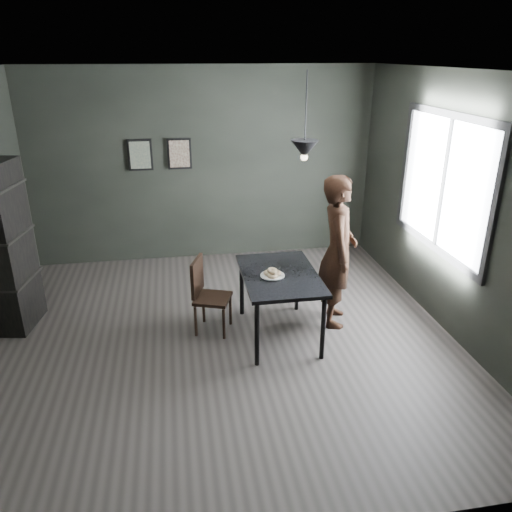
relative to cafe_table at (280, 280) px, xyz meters
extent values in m
plane|color=#332E2C|center=(-0.60, 0.00, -0.67)|extent=(5.00, 5.00, 0.00)
cube|color=black|center=(-0.60, 2.50, 0.73)|extent=(5.00, 0.10, 2.80)
cube|color=silver|center=(-0.60, 0.00, 2.13)|extent=(5.00, 5.00, 0.02)
cube|color=white|center=(1.88, 0.20, 0.93)|extent=(0.02, 1.80, 1.40)
cube|color=black|center=(1.87, 0.20, 0.93)|extent=(0.04, 1.96, 1.56)
cube|color=black|center=(0.00, 0.00, 0.06)|extent=(0.80, 1.20, 0.04)
cylinder|color=black|center=(-0.34, -0.54, -0.32)|extent=(0.05, 0.05, 0.71)
cylinder|color=black|center=(0.34, -0.54, -0.32)|extent=(0.05, 0.05, 0.71)
cylinder|color=black|center=(-0.34, 0.54, -0.32)|extent=(0.05, 0.05, 0.71)
cylinder|color=black|center=(0.34, 0.54, -0.32)|extent=(0.05, 0.05, 0.71)
cylinder|color=white|center=(-0.09, -0.07, 0.08)|extent=(0.23, 0.23, 0.01)
torus|color=beige|center=(-0.05, -0.05, 0.11)|extent=(0.11, 0.11, 0.04)
torus|color=beige|center=(-0.13, -0.04, 0.11)|extent=(0.11, 0.11, 0.04)
torus|color=beige|center=(-0.10, -0.11, 0.11)|extent=(0.11, 0.11, 0.04)
torus|color=beige|center=(-0.09, -0.07, 0.15)|extent=(0.16, 0.16, 0.06)
imported|color=black|center=(0.71, 0.20, 0.20)|extent=(0.57, 0.73, 1.75)
cube|color=black|center=(-0.71, 0.22, -0.27)|extent=(0.48, 0.48, 0.04)
cube|color=black|center=(-0.87, 0.27, -0.01)|extent=(0.16, 0.36, 0.41)
cylinder|color=black|center=(-0.92, 0.12, -0.49)|extent=(0.03, 0.03, 0.37)
cylinder|color=black|center=(-0.62, 0.01, -0.49)|extent=(0.03, 0.03, 0.37)
cylinder|color=black|center=(-0.81, 0.42, -0.49)|extent=(0.03, 0.03, 0.37)
cylinder|color=black|center=(-0.51, 0.31, -0.49)|extent=(0.03, 0.03, 0.37)
cube|color=black|center=(-2.92, 0.73, 0.28)|extent=(0.46, 0.69, 1.91)
cylinder|color=black|center=(0.25, 0.10, 1.75)|extent=(0.01, 0.01, 0.75)
cone|color=black|center=(0.25, 0.10, 1.38)|extent=(0.28, 0.28, 0.18)
sphere|color=#FFE0B2|center=(0.25, 0.10, 1.30)|extent=(0.07, 0.07, 0.07)
cube|color=black|center=(-1.50, 2.47, 0.93)|extent=(0.34, 0.03, 0.44)
cube|color=#3E574B|center=(-1.50, 2.45, 0.93)|extent=(0.28, 0.01, 0.38)
cube|color=black|center=(-0.95, 2.47, 0.93)|extent=(0.34, 0.03, 0.44)
cube|color=brown|center=(-0.95, 2.45, 0.93)|extent=(0.28, 0.01, 0.38)
camera|label=1|loc=(-1.07, -4.76, 2.29)|focal=35.00mm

